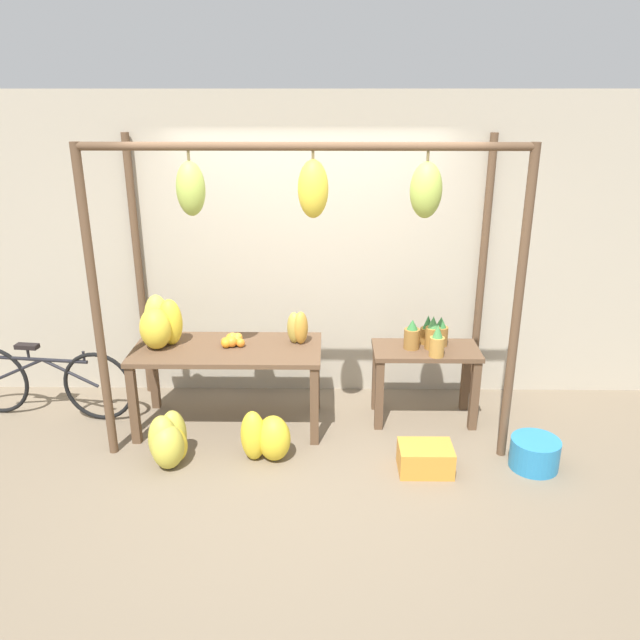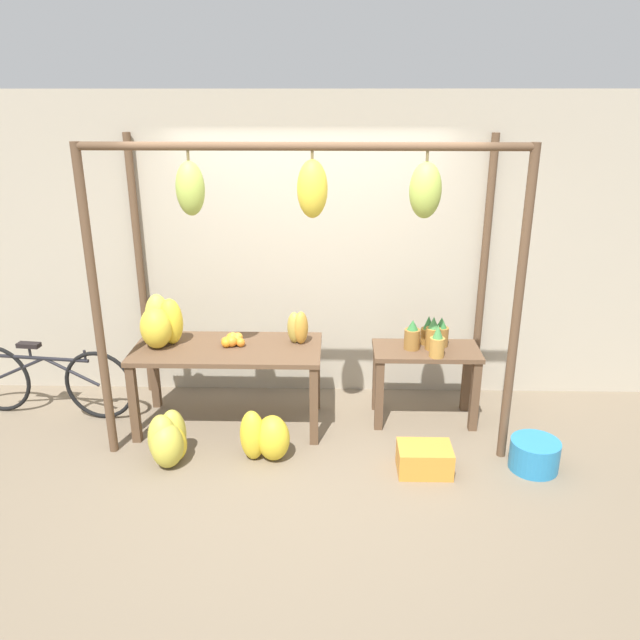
# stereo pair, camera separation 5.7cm
# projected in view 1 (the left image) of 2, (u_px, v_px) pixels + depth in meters

# --- Properties ---
(ground_plane) EXTENTS (20.00, 20.00, 0.00)m
(ground_plane) POSITION_uv_depth(u_px,v_px,m) (306.00, 462.00, 4.95)
(ground_plane) COLOR #756651
(shop_wall_back) EXTENTS (8.00, 0.08, 2.80)m
(shop_wall_back) POSITION_uv_depth(u_px,v_px,m) (310.00, 250.00, 5.76)
(shop_wall_back) COLOR #B2A893
(shop_wall_back) RESTS_ON ground_plane
(stall_awning) EXTENTS (3.23, 1.26, 2.45)m
(stall_awning) POSITION_uv_depth(u_px,v_px,m) (312.00, 233.00, 4.72)
(stall_awning) COLOR brown
(stall_awning) RESTS_ON ground_plane
(display_table_main) EXTENTS (1.59, 0.73, 0.74)m
(display_table_main) POSITION_uv_depth(u_px,v_px,m) (228.00, 359.00, 5.32)
(display_table_main) COLOR brown
(display_table_main) RESTS_ON ground_plane
(display_table_side) EXTENTS (0.92, 0.47, 0.68)m
(display_table_side) POSITION_uv_depth(u_px,v_px,m) (425.00, 366.00, 5.46)
(display_table_side) COLOR brown
(display_table_side) RESTS_ON ground_plane
(banana_pile_on_table) EXTENTS (0.40, 0.43, 0.43)m
(banana_pile_on_table) POSITION_uv_depth(u_px,v_px,m) (160.00, 324.00, 5.25)
(banana_pile_on_table) COLOR yellow
(banana_pile_on_table) RESTS_ON display_table_main
(orange_pile) EXTENTS (0.21, 0.23, 0.09)m
(orange_pile) POSITION_uv_depth(u_px,v_px,m) (232.00, 341.00, 5.32)
(orange_pile) COLOR orange
(orange_pile) RESTS_ON display_table_main
(pineapple_cluster) EXTENTS (0.39, 0.41, 0.30)m
(pineapple_cluster) POSITION_uv_depth(u_px,v_px,m) (430.00, 336.00, 5.37)
(pineapple_cluster) COLOR #A3702D
(pineapple_cluster) RESTS_ON display_table_side
(banana_pile_ground_left) EXTENTS (0.37, 0.45, 0.42)m
(banana_pile_ground_left) POSITION_uv_depth(u_px,v_px,m) (168.00, 442.00, 4.89)
(banana_pile_ground_left) COLOR yellow
(banana_pile_ground_left) RESTS_ON ground_plane
(banana_pile_ground_right) EXTENTS (0.49, 0.37, 0.42)m
(banana_pile_ground_right) POSITION_uv_depth(u_px,v_px,m) (266.00, 437.00, 4.94)
(banana_pile_ground_right) COLOR yellow
(banana_pile_ground_right) RESTS_ON ground_plane
(fruit_crate_white) EXTENTS (0.41, 0.30, 0.21)m
(fruit_crate_white) POSITION_uv_depth(u_px,v_px,m) (425.00, 458.00, 4.81)
(fruit_crate_white) COLOR orange
(fruit_crate_white) RESTS_ON ground_plane
(blue_bucket) EXTENTS (0.38, 0.38, 0.24)m
(blue_bucket) POSITION_uv_depth(u_px,v_px,m) (535.00, 453.00, 4.86)
(blue_bucket) COLOR teal
(blue_bucket) RESTS_ON ground_plane
(parked_bicycle) EXTENTS (1.63, 0.23, 0.70)m
(parked_bicycle) POSITION_uv_depth(u_px,v_px,m) (46.00, 382.00, 5.56)
(parked_bicycle) COLOR black
(parked_bicycle) RESTS_ON ground_plane
(papaya_pile) EXTENTS (0.23, 0.19, 0.29)m
(papaya_pile) POSITION_uv_depth(u_px,v_px,m) (298.00, 328.00, 5.32)
(papaya_pile) COLOR gold
(papaya_pile) RESTS_ON display_table_main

